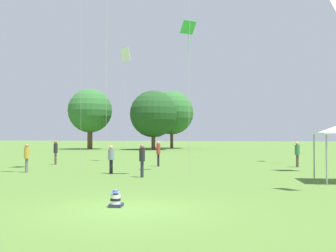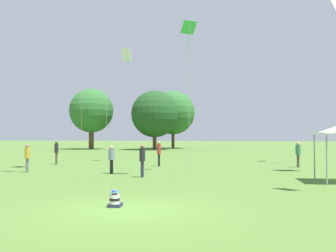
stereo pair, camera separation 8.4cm
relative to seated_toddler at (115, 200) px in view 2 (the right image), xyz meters
name	(u,v)px [view 2 (the right image)]	position (x,y,z in m)	size (l,w,h in m)	color
ground_plane	(126,210)	(0.48, -0.34, -0.22)	(300.00, 300.00, 0.00)	#4C702D
seated_toddler	(115,200)	(0.00, 0.00, 0.00)	(0.42, 0.51, 0.54)	#282D47
person_standing_0	(159,151)	(-2.30, 15.82, 0.90)	(0.39, 0.39, 1.81)	black
person_standing_1	(27,155)	(-9.00, 9.77, 0.82)	(0.39, 0.39, 1.71)	slate
person_standing_3	(112,157)	(-3.81, 10.16, 0.75)	(0.50, 0.50, 1.62)	black
person_standing_4	(56,150)	(-10.37, 16.01, 0.90)	(0.33, 0.33, 1.82)	brown
person_standing_5	(142,157)	(-1.48, 8.48, 0.84)	(0.43, 0.43, 1.74)	#282D42
person_standing_6	(298,152)	(7.37, 17.11, 0.85)	(0.46, 0.46, 1.77)	brown
kite_4	(189,32)	(0.43, 12.20, 8.36)	(1.05, 0.99, 9.22)	green
kite_5	(126,57)	(-6.16, 20.11, 8.64)	(1.10, 0.88, 9.59)	white
distant_tree_0	(91,111)	(-21.31, 48.60, 6.05)	(7.16, 7.16, 9.88)	brown
distant_tree_2	(173,113)	(-9.03, 55.38, 5.99)	(7.61, 7.61, 10.02)	brown
distant_tree_3	(155,114)	(-10.57, 48.24, 5.39)	(7.37, 7.37, 9.31)	brown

